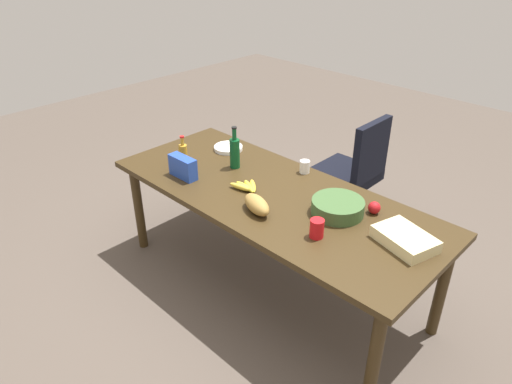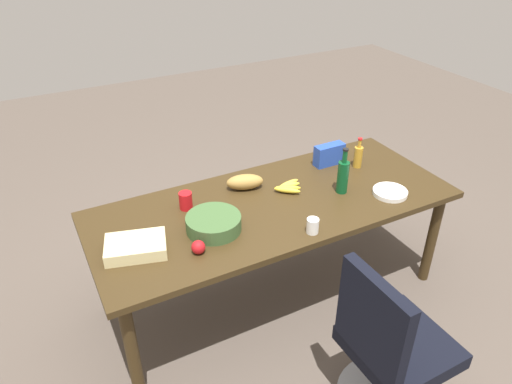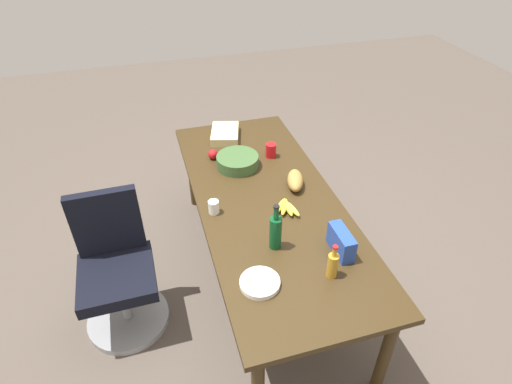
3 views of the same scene
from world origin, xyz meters
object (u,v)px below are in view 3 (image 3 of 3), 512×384
Objects in this scene: paper_cup at (214,207)px; chip_bag_blue at (341,242)px; banana_bunch at (286,207)px; salad_bowl at (238,161)px; wine_bottle at (276,231)px; conference_table at (267,207)px; dressing_bottle at (333,265)px; bread_loaf at (295,180)px; apple_red at (213,154)px; paper_plate_stack at (260,283)px; red_solo_cup at (271,150)px; sheet_cake at (225,134)px; office_chair at (119,278)px.

paper_cup is 0.85m from chip_bag_blue.
paper_cup is 0.43× the size of banana_bunch.
salad_bowl is 1.02× the size of wine_bottle.
dressing_bottle reaches higher than conference_table.
wine_bottle is (0.30, -0.18, 0.09)m from banana_bunch.
dressing_bottle is at bearing -38.86° from chip_bag_blue.
conference_table is at bearing 11.43° from salad_bowl.
wine_bottle is (0.45, -0.09, 0.19)m from conference_table.
paper_cup is 0.62m from bread_loaf.
apple_red is at bearing -156.22° from banana_bunch.
paper_plate_stack is 1.17m from salad_bowl.
salad_bowl is (-1.15, 0.17, 0.03)m from paper_plate_stack.
red_solo_cup is (-0.42, -0.04, 0.01)m from bread_loaf.
chip_bag_blue reaches higher than paper_cup.
bread_loaf reaches higher than paper_cup.
banana_bunch is (0.11, 0.46, -0.02)m from paper_cup.
banana_bunch is 0.48m from chip_bag_blue.
sheet_cake reaches higher than conference_table.
salad_bowl is at bearing -168.57° from conference_table.
salad_bowl is 0.29m from red_solo_cup.
sheet_cake is at bearing 173.67° from paper_plate_stack.
salad_bowl is 0.90m from wine_bottle.
apple_red is 0.45m from red_solo_cup.
dressing_bottle is (1.36, 0.38, 0.05)m from apple_red.
salad_bowl reaches higher than paper_plate_stack.
wine_bottle is at bearing -16.47° from red_solo_cup.
conference_table is 0.91m from sheet_cake.
office_chair is at bearing -61.10° from salad_bowl.
sheet_cake is 1.45× the size of chip_bag_blue.
salad_bowl is 2.88× the size of red_solo_cup.
chip_bag_blue is at bearing 3.57° from red_solo_cup.
salad_bowl is (-0.45, -0.09, 0.12)m from conference_table.
office_chair is (0.08, -1.05, -0.30)m from conference_table.
red_solo_cup reaches higher than sheet_cake.
conference_table is 9.57× the size of bread_loaf.
salad_bowl is 0.45m from sheet_cake.
conference_table is at bearing -150.19° from banana_bunch.
red_solo_cup is (-1.26, 0.06, -0.03)m from dressing_bottle.
apple_red reaches higher than sheet_cake.
paper_cup is 0.28× the size of sheet_cake.
paper_plate_stack is at bearing -32.11° from banana_bunch.
dressing_bottle is at bearing 10.22° from conference_table.
salad_bowl reaches higher than sheet_cake.
sheet_cake is at bearing 179.74° from wine_bottle.
paper_cup is at bearing -78.55° from bread_loaf.
dressing_bottle reaches higher than paper_plate_stack.
conference_table is 0.47m from salad_bowl.
red_solo_cup is at bearing 159.47° from paper_plate_stack.
bread_loaf is at bearing 110.54° from conference_table.
bread_loaf is 0.84m from dressing_bottle.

